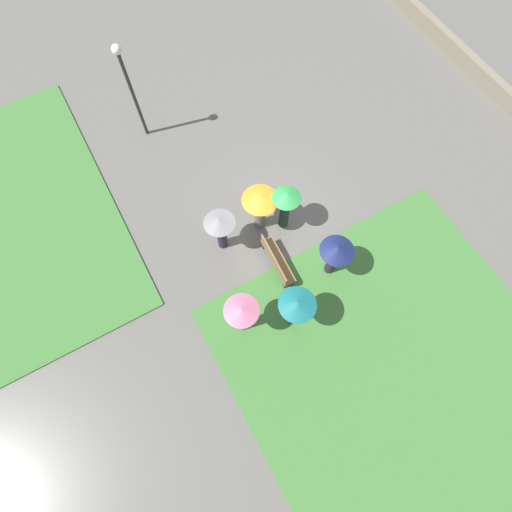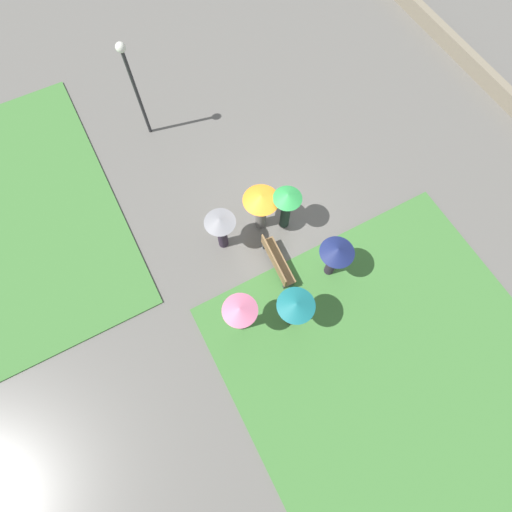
# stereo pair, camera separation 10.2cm
# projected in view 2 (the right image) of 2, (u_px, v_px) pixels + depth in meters

# --- Properties ---
(ground_plane) EXTENTS (90.00, 90.00, 0.00)m
(ground_plane) POSITION_uv_depth(u_px,v_px,m) (274.00, 224.00, 13.87)
(ground_plane) COLOR #66635E
(lawn_patch_near) EXTENTS (9.91, 9.29, 0.06)m
(lawn_patch_near) POSITION_uv_depth(u_px,v_px,m) (402.00, 382.00, 11.78)
(lawn_patch_near) COLOR #427A38
(lawn_patch_near) RESTS_ON ground_plane
(park_bench) EXTENTS (1.78, 0.53, 0.90)m
(park_bench) POSITION_uv_depth(u_px,v_px,m) (276.00, 261.00, 12.81)
(park_bench) COLOR brown
(park_bench) RESTS_ON ground_plane
(lamp_post) EXTENTS (0.32, 0.32, 3.88)m
(lamp_post) POSITION_uv_depth(u_px,v_px,m) (132.00, 79.00, 13.13)
(lamp_post) COLOR #2D2D30
(lamp_post) RESTS_ON ground_plane
(crowd_person_grey) EXTENTS (0.99, 0.99, 1.75)m
(crowd_person_grey) POSITION_uv_depth(u_px,v_px,m) (221.00, 227.00, 12.43)
(crowd_person_grey) COLOR #2D2333
(crowd_person_grey) RESTS_ON ground_plane
(crowd_person_navy) EXTENTS (1.05, 1.05, 1.79)m
(crowd_person_navy) POSITION_uv_depth(u_px,v_px,m) (336.00, 255.00, 11.95)
(crowd_person_navy) COLOR #2D2333
(crowd_person_navy) RESTS_ON ground_plane
(crowd_person_orange) EXTENTS (1.17, 1.17, 1.86)m
(crowd_person_orange) POSITION_uv_depth(u_px,v_px,m) (261.00, 203.00, 12.59)
(crowd_person_orange) COLOR slate
(crowd_person_orange) RESTS_ON ground_plane
(crowd_person_green) EXTENTS (0.93, 0.93, 1.92)m
(crowd_person_green) POSITION_uv_depth(u_px,v_px,m) (287.00, 204.00, 12.63)
(crowd_person_green) COLOR #1E3328
(crowd_person_green) RESTS_ON ground_plane
(crowd_person_teal) EXTENTS (1.08, 1.08, 1.90)m
(crowd_person_teal) POSITION_uv_depth(u_px,v_px,m) (295.00, 308.00, 11.22)
(crowd_person_teal) COLOR #47382D
(crowd_person_teal) RESTS_ON ground_plane
(crowd_person_pink) EXTENTS (1.01, 1.01, 1.94)m
(crowd_person_pink) POSITION_uv_depth(u_px,v_px,m) (240.00, 314.00, 11.21)
(crowd_person_pink) COLOR slate
(crowd_person_pink) RESTS_ON ground_plane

